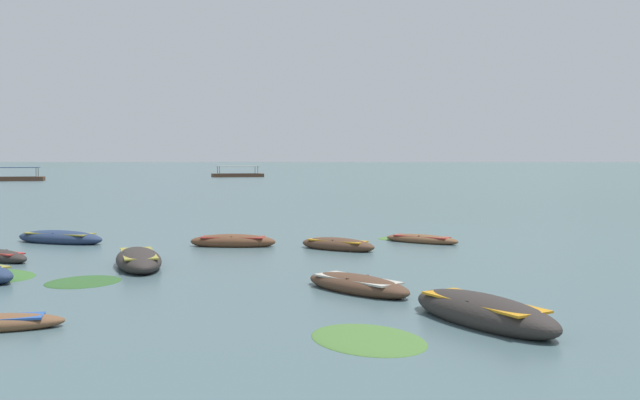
% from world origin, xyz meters
% --- Properties ---
extents(ground_plane, '(6000.00, 6000.00, 0.00)m').
position_xyz_m(ground_plane, '(0.00, 1500.00, 0.00)').
color(ground_plane, '#476066').
extents(mountain_1, '(741.43, 741.43, 284.70)m').
position_xyz_m(mountain_1, '(-734.72, 2077.35, 142.35)').
color(mountain_1, '#56665B').
rests_on(mountain_1, ground).
extents(mountain_2, '(2034.70, 2034.70, 527.09)m').
position_xyz_m(mountain_2, '(394.52, 2334.68, 263.54)').
color(mountain_2, slate).
rests_on(mountain_2, ground).
extents(mountain_3, '(1589.41, 1589.41, 482.73)m').
position_xyz_m(mountain_3, '(982.95, 2375.08, 241.37)').
color(mountain_3, '#56665B').
rests_on(mountain_3, ground).
extents(rowboat_1, '(2.75, 4.63, 0.76)m').
position_xyz_m(rowboat_1, '(-3.56, 19.13, 0.24)').
color(rowboat_1, '#2D2826').
rests_on(rowboat_1, ground).
extents(rowboat_4, '(3.44, 2.88, 0.61)m').
position_xyz_m(rowboat_4, '(3.38, 23.67, 0.19)').
color(rowboat_4, '#4C3323').
rests_on(rowboat_4, ground).
extents(rowboat_5, '(3.37, 3.56, 0.58)m').
position_xyz_m(rowboat_5, '(3.60, 14.60, 0.18)').
color(rowboat_5, '#4C3323').
rests_on(rowboat_5, ground).
extents(rowboat_6, '(3.34, 2.73, 0.46)m').
position_xyz_m(rowboat_6, '(7.15, 25.98, 0.15)').
color(rowboat_6, brown).
rests_on(rowboat_6, ground).
extents(rowboat_7, '(4.57, 2.81, 0.69)m').
position_xyz_m(rowboat_7, '(-8.71, 26.09, 0.21)').
color(rowboat_7, navy).
rests_on(rowboat_7, ground).
extents(rowboat_9, '(3.68, 1.39, 0.65)m').
position_xyz_m(rowboat_9, '(-0.99, 24.76, 0.20)').
color(rowboat_9, brown).
rests_on(rowboat_9, ground).
extents(rowboat_10, '(3.34, 4.41, 0.82)m').
position_xyz_m(rowboat_10, '(6.15, 10.75, 0.25)').
color(rowboat_10, '#2D2826').
rests_on(rowboat_10, ground).
extents(ferry_0, '(9.87, 5.35, 2.54)m').
position_xyz_m(ferry_0, '(-48.65, 116.42, 0.45)').
color(ferry_0, '#4C3323').
rests_on(ferry_0, ground).
extents(ferry_1, '(11.32, 6.84, 2.54)m').
position_xyz_m(ferry_1, '(-13.44, 143.86, 0.45)').
color(ferry_1, '#4C3323').
rests_on(ferry_1, ground).
extents(weed_patch_1, '(2.86, 2.48, 0.14)m').
position_xyz_m(weed_patch_1, '(6.49, 27.71, 0.00)').
color(weed_patch_1, '#477033').
rests_on(weed_patch_1, ground).
extents(weed_patch_3, '(3.21, 3.50, 0.14)m').
position_xyz_m(weed_patch_3, '(3.48, 9.38, 0.00)').
color(weed_patch_3, '#477033').
rests_on(weed_patch_3, ground).
extents(weed_patch_6, '(2.86, 3.00, 0.14)m').
position_xyz_m(weed_patch_6, '(-4.46, 16.17, 0.00)').
color(weed_patch_6, '#2D5628').
rests_on(weed_patch_6, ground).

